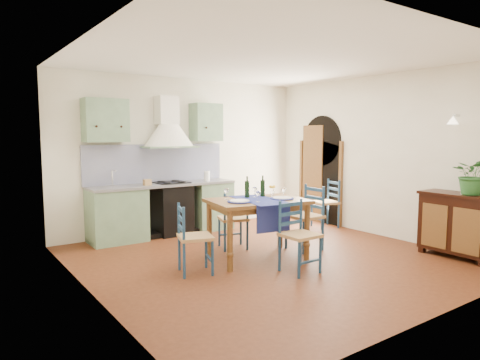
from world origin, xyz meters
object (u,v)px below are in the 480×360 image
at_px(dining_table, 258,207).
at_px(sideboard, 458,223).
at_px(potted_plant, 471,174).
at_px(chair_near, 298,235).

height_order(dining_table, sideboard, dining_table).
xyz_separation_m(dining_table, potted_plant, (2.38, -1.77, 0.47)).
xyz_separation_m(dining_table, sideboard, (2.40, -1.61, -0.25)).
bearing_deg(chair_near, dining_table, 95.35).
xyz_separation_m(dining_table, chair_near, (0.07, -0.76, -0.28)).
relative_size(chair_near, sideboard, 0.88).
height_order(chair_near, sideboard, sideboard).
bearing_deg(chair_near, sideboard, -20.06).
relative_size(dining_table, sideboard, 1.41).
distance_m(dining_table, potted_plant, 3.00).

